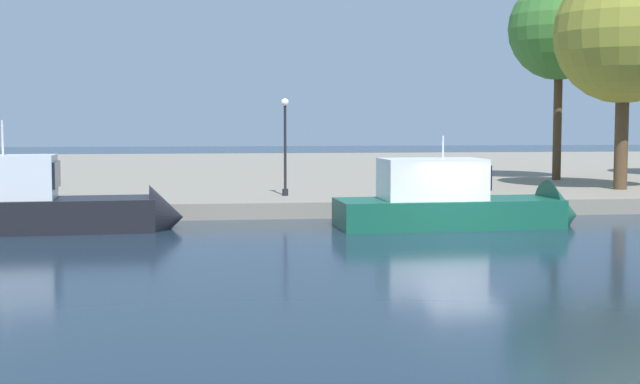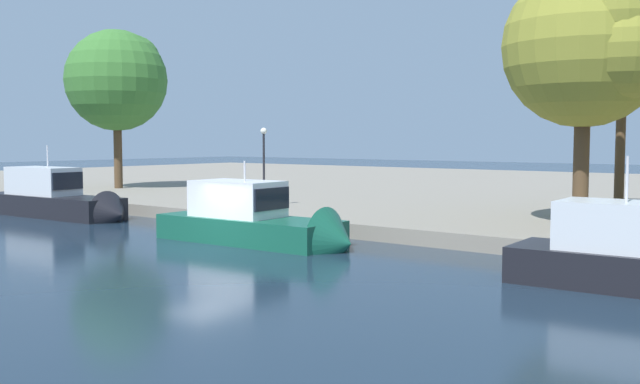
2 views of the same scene
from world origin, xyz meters
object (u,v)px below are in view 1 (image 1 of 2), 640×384
Objects in this scene: lamp_post at (285,142)px; tree_3 at (558,27)px; motor_yacht_0 at (26,208)px; motor_yacht_1 at (463,207)px; tree_4 at (635,33)px.

lamp_post is 19.16m from tree_3.
lamp_post reaches higher than motor_yacht_0.
tree_3 is (9.92, 15.57, 8.33)m from motor_yacht_1.
motor_yacht_1 is at bearing -4.87° from motor_yacht_0.
motor_yacht_0 is at bearing -149.55° from tree_3.
motor_yacht_0 is 30.90m from tree_3.
motor_yacht_0 is at bearing -147.07° from lamp_post.
motor_yacht_1 is 0.84× the size of tree_3.
tree_3 is at bearing 28.86° from lamp_post.
motor_yacht_1 is at bearing -122.49° from tree_3.
motor_yacht_0 is 15.77m from motor_yacht_1.
motor_yacht_0 reaches higher than motor_yacht_1.
motor_yacht_0 is at bearing 176.09° from motor_yacht_1.
tree_4 reaches higher than motor_yacht_0.
motor_yacht_1 is 9.35m from lamp_post.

